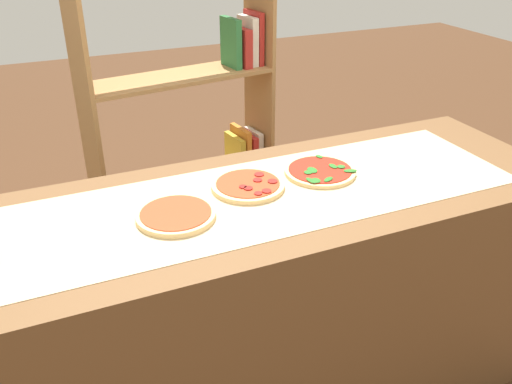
{
  "coord_description": "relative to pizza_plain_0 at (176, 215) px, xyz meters",
  "views": [
    {
      "loc": [
        -0.63,
        -1.46,
        1.79
      ],
      "look_at": [
        0.0,
        0.0,
        0.95
      ],
      "focal_mm": 38.29,
      "sensor_mm": 36.0,
      "label": 1
    }
  ],
  "objects": [
    {
      "name": "pizza_spinach_2",
      "position": [
        0.56,
        0.1,
        -0.0
      ],
      "size": [
        0.26,
        0.26,
        0.02
      ],
      "color": "#E5C17F",
      "rests_on": "parchment_paper"
    },
    {
      "name": "pizza_plain_0",
      "position": [
        0.0,
        0.0,
        0.0
      ],
      "size": [
        0.25,
        0.25,
        0.02
      ],
      "color": "#E5C17F",
      "rests_on": "parchment_paper"
    },
    {
      "name": "parchment_paper",
      "position": [
        0.28,
        0.03,
        -0.01
      ],
      "size": [
        1.82,
        0.53,
        0.0
      ],
      "primitive_type": "cube",
      "color": "tan",
      "rests_on": "counter"
    },
    {
      "name": "bookshelf",
      "position": [
        0.4,
        0.98,
        -0.17
      ],
      "size": [
        0.93,
        0.39,
        1.63
      ],
      "color": "#A87A47",
      "rests_on": "ground_plane"
    },
    {
      "name": "pizza_pepperoni_1",
      "position": [
        0.28,
        0.1,
        -0.0
      ],
      "size": [
        0.25,
        0.25,
        0.02
      ],
      "color": "#E5C17F",
      "rests_on": "parchment_paper"
    },
    {
      "name": "counter",
      "position": [
        0.28,
        0.03,
        -0.48
      ],
      "size": [
        2.24,
        0.73,
        0.93
      ],
      "primitive_type": "cube",
      "color": "brown",
      "rests_on": "ground_plane"
    }
  ]
}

